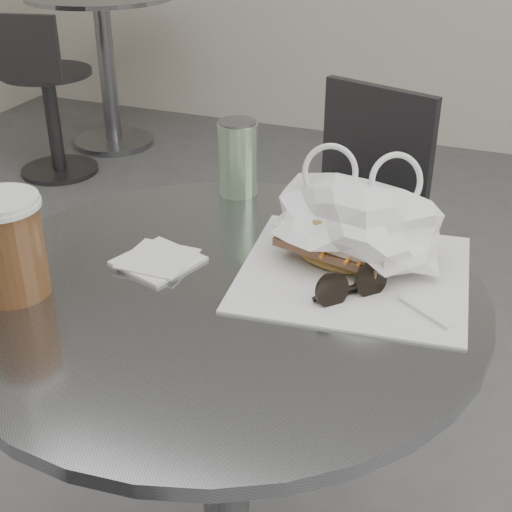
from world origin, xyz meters
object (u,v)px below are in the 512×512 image
at_px(bg_chair, 47,105).
at_px(drink_can, 238,158).
at_px(banh_mi, 332,247).
at_px(sunglasses, 350,287).
at_px(bg_table, 106,53).
at_px(chair_far, 339,256).
at_px(iced_coffee, 7,244).
at_px(cafe_table, 224,430).

relative_size(bg_chair, drink_can, 5.51).
bearing_deg(banh_mi, sunglasses, -41.74).
distance_m(bg_table, chair_far, 2.07).
distance_m(bg_chair, iced_coffee, 2.36).
height_order(cafe_table, iced_coffee, iced_coffee).
xyz_separation_m(cafe_table, banh_mi, (0.13, 0.10, 0.31)).
height_order(chair_far, bg_chair, chair_far).
xyz_separation_m(bg_table, drink_can, (1.50, -1.89, 0.34)).
bearing_deg(bg_chair, chair_far, -42.05).
distance_m(chair_far, iced_coffee, 1.09).
xyz_separation_m(bg_chair, iced_coffee, (1.37, -1.86, 0.48)).
height_order(cafe_table, bg_table, same).
bearing_deg(chair_far, banh_mi, 121.66).
height_order(bg_chair, banh_mi, banh_mi).
height_order(iced_coffee, drink_can, iced_coffee).
distance_m(banh_mi, sunglasses, 0.09).
bearing_deg(iced_coffee, bg_table, 119.98).
distance_m(cafe_table, bg_table, 2.72).
distance_m(bg_table, sunglasses, 2.82).
relative_size(chair_far, iced_coffee, 2.49).
bearing_deg(bg_table, iced_coffee, -60.02).
bearing_deg(iced_coffee, cafe_table, 25.00).
bearing_deg(sunglasses, chair_far, 58.44).
xyz_separation_m(iced_coffee, drink_can, (0.16, 0.43, -0.01)).
height_order(bg_table, chair_far, chair_far).
distance_m(bg_chair, drink_can, 2.14).
bearing_deg(iced_coffee, drink_can, 70.11).
relative_size(cafe_table, bg_table, 1.03).
height_order(bg_table, drink_can, drink_can).
bearing_deg(bg_chair, cafe_table, -59.46).
xyz_separation_m(bg_chair, sunglasses, (1.81, -1.70, 0.42)).
relative_size(bg_chair, banh_mi, 3.32).
relative_size(cafe_table, bg_chair, 1.02).
bearing_deg(chair_far, iced_coffee, 95.52).
xyz_separation_m(cafe_table, drink_can, (-0.10, 0.31, 0.34)).
bearing_deg(iced_coffee, banh_mi, 29.77).
relative_size(cafe_table, sunglasses, 7.92).
height_order(banh_mi, drink_can, drink_can).
bearing_deg(bg_chair, iced_coffee, -66.26).
bearing_deg(chair_far, bg_chair, -10.93).
relative_size(iced_coffee, drink_can, 2.29).
relative_size(sunglasses, drink_can, 0.71).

